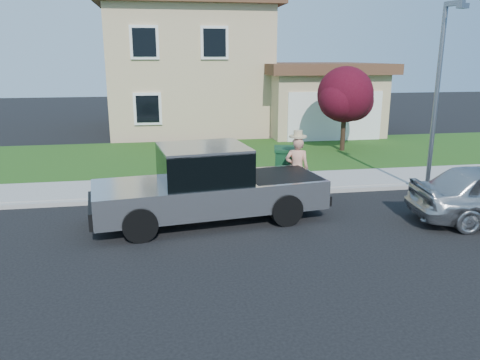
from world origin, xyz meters
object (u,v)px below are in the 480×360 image
ornamental_tree (346,97)px  woman (297,168)px  trash_bin (287,168)px  street_lamp (439,91)px  pickup_truck (209,186)px

ornamental_tree → woman: bearing=-121.9°
trash_bin → street_lamp: street_lamp is taller
woman → street_lamp: (3.87, -0.40, 2.12)m
woman → trash_bin: 0.79m
woman → ornamental_tree: bearing=-103.1°
trash_bin → pickup_truck: bearing=-127.8°
pickup_truck → ornamental_tree: size_ratio=1.70×
pickup_truck → street_lamp: size_ratio=1.11×
woman → ornamental_tree: 7.52m
woman → trash_bin: woman is taller
woman → street_lamp: 4.43m
pickup_truck → ornamental_tree: bearing=41.5°
pickup_truck → woman: size_ratio=2.97×
woman → ornamental_tree: size_ratio=0.57×
street_lamp → pickup_truck: bearing=172.5°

